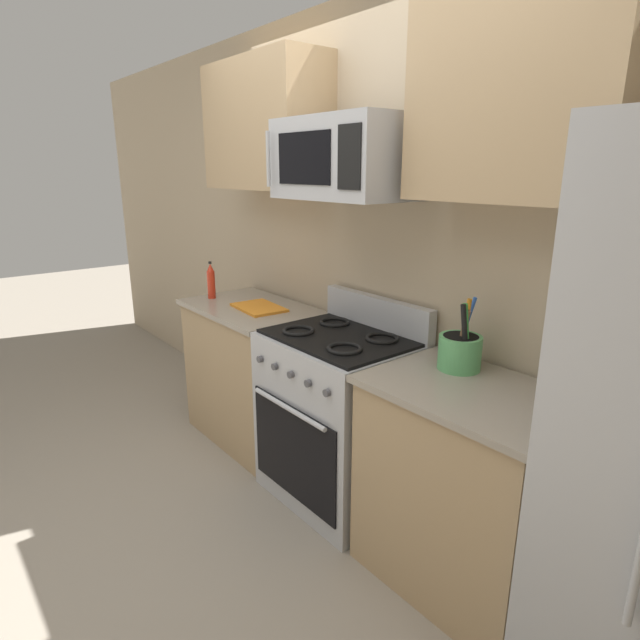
{
  "coord_description": "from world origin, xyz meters",
  "views": [
    {
      "loc": [
        1.91,
        -1.01,
        1.75
      ],
      "look_at": [
        -0.01,
        0.54,
        1.03
      ],
      "focal_mm": 29.24,
      "sensor_mm": 36.0,
      "label": 1
    }
  ],
  "objects_px": {
    "range_oven": "(339,416)",
    "bottle_hot_sauce": "(211,281)",
    "utensil_crock": "(460,350)",
    "cutting_board": "(259,308)",
    "microwave": "(346,159)"
  },
  "relations": [
    {
      "from": "range_oven",
      "to": "bottle_hot_sauce",
      "type": "height_order",
      "value": "bottle_hot_sauce"
    },
    {
      "from": "range_oven",
      "to": "utensil_crock",
      "type": "bearing_deg",
      "value": 11.41
    },
    {
      "from": "utensil_crock",
      "to": "cutting_board",
      "type": "distance_m",
      "value": 1.41
    },
    {
      "from": "bottle_hot_sauce",
      "to": "cutting_board",
      "type": "bearing_deg",
      "value": 12.28
    },
    {
      "from": "range_oven",
      "to": "cutting_board",
      "type": "height_order",
      "value": "range_oven"
    },
    {
      "from": "utensil_crock",
      "to": "cutting_board",
      "type": "height_order",
      "value": "utensil_crock"
    },
    {
      "from": "range_oven",
      "to": "microwave",
      "type": "xyz_separation_m",
      "value": [
        -0.0,
        0.03,
        1.32
      ]
    },
    {
      "from": "microwave",
      "to": "cutting_board",
      "type": "bearing_deg",
      "value": -178.02
    },
    {
      "from": "utensil_crock",
      "to": "cutting_board",
      "type": "bearing_deg",
      "value": -174.7
    },
    {
      "from": "microwave",
      "to": "cutting_board",
      "type": "relative_size",
      "value": 1.99
    },
    {
      "from": "microwave",
      "to": "bottle_hot_sauce",
      "type": "relative_size",
      "value": 2.77
    },
    {
      "from": "range_oven",
      "to": "cutting_board",
      "type": "bearing_deg",
      "value": -179.95
    },
    {
      "from": "bottle_hot_sauce",
      "to": "range_oven",
      "type": "bearing_deg",
      "value": 4.55
    },
    {
      "from": "utensil_crock",
      "to": "bottle_hot_sauce",
      "type": "bearing_deg",
      "value": -173.03
    },
    {
      "from": "range_oven",
      "to": "utensil_crock",
      "type": "relative_size",
      "value": 3.45
    }
  ]
}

